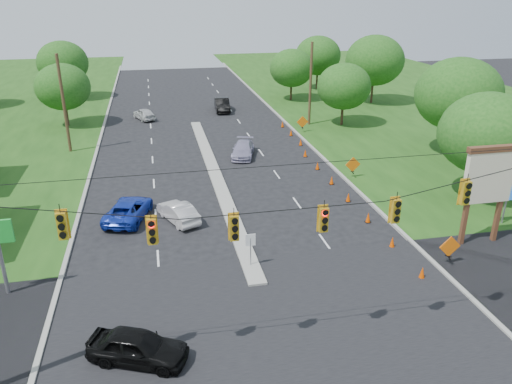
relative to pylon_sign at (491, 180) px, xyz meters
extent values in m
plane|color=black|center=(-14.31, -6.20, -4.00)|extent=(160.00, 160.00, 0.00)
cube|color=black|center=(-14.31, -6.20, -4.00)|extent=(160.00, 14.00, 0.02)
cube|color=gray|center=(-24.41, 23.80, -4.00)|extent=(0.25, 110.00, 0.16)
cube|color=gray|center=(-4.21, 23.80, -4.00)|extent=(0.25, 110.00, 0.16)
cube|color=gray|center=(-14.31, 14.80, -4.00)|extent=(1.00, 34.00, 0.18)
cylinder|color=gray|center=(-14.31, -0.20, -3.10)|extent=(0.06, 0.06, 1.80)
cube|color=white|center=(-14.31, -0.20, -2.30)|extent=(0.55, 0.04, 0.70)
cylinder|color=black|center=(-14.31, -7.20, 3.00)|extent=(24.00, 0.04, 0.04)
cube|color=gold|center=(-22.31, -7.20, 2.75)|extent=(0.34, 0.24, 1.00)
cube|color=gold|center=(-19.31, -7.20, 2.22)|extent=(0.34, 0.24, 1.00)
cube|color=gold|center=(-16.31, -7.20, 2.05)|extent=(0.34, 0.24, 1.00)
cube|color=gold|center=(-12.81, -7.20, 2.05)|extent=(0.34, 0.24, 1.00)
cube|color=gold|center=(-9.81, -7.20, 2.14)|extent=(0.34, 0.24, 1.00)
cube|color=gold|center=(-6.81, -7.20, 2.66)|extent=(0.34, 0.24, 1.00)
cylinder|color=#422D1C|center=(-26.81, 23.80, 0.50)|extent=(0.28, 0.28, 9.00)
cylinder|color=#422D1C|center=(-1.81, 28.80, 0.50)|extent=(0.28, 0.28, 9.00)
cylinder|color=gray|center=(-26.81, -0.20, -2.00)|extent=(0.20, 0.20, 4.00)
cube|color=#59331E|center=(-1.41, -0.20, -1.80)|extent=(0.25, 0.25, 4.40)
cube|color=#59331E|center=(0.79, -0.20, -1.80)|extent=(0.25, 0.25, 4.40)
cube|color=beige|center=(-0.31, -0.20, 0.30)|extent=(3.00, 0.35, 3.20)
cube|color=#59331E|center=(-0.31, -0.20, 1.95)|extent=(3.20, 0.40, 0.35)
cylinder|color=gray|center=(2.89, 1.80, -2.80)|extent=(0.12, 0.12, 2.40)
cube|color=blue|center=(2.89, 1.80, -1.80)|extent=(2.20, 0.20, 1.00)
cone|color=#DF4400|center=(-5.62, -3.20, -3.65)|extent=(0.32, 0.32, 0.70)
cone|color=#DF4400|center=(-5.62, 0.30, -3.65)|extent=(0.32, 0.32, 0.70)
cone|color=#DF4400|center=(-5.62, 3.80, -3.65)|extent=(0.32, 0.32, 0.70)
cone|color=#DF4400|center=(-5.62, 7.30, -3.65)|extent=(0.32, 0.32, 0.70)
cone|color=#DF4400|center=(-5.62, 10.80, -3.65)|extent=(0.32, 0.32, 0.70)
cone|color=#DF4400|center=(-5.62, 14.30, -3.65)|extent=(0.32, 0.32, 0.70)
cone|color=#DF4400|center=(-5.62, 17.80, -3.65)|extent=(0.32, 0.32, 0.70)
cone|color=#DF4400|center=(-5.02, 21.30, -3.65)|extent=(0.32, 0.32, 0.70)
cone|color=#DF4400|center=(-5.02, 24.80, -3.65)|extent=(0.32, 0.32, 0.70)
cone|color=#DF4400|center=(-5.02, 28.30, -3.65)|extent=(0.32, 0.32, 0.70)
cube|color=black|center=(-3.51, -2.20, -3.45)|extent=(0.06, 0.58, 0.26)
cube|color=black|center=(-3.51, -2.20, -3.45)|extent=(0.06, 0.58, 0.26)
cube|color=orange|center=(-3.51, -2.20, -2.85)|extent=(1.27, 0.05, 1.27)
cube|color=black|center=(-3.51, 11.80, -3.45)|extent=(0.06, 0.58, 0.26)
cube|color=black|center=(-3.51, 11.80, -3.45)|extent=(0.06, 0.58, 0.26)
cube|color=orange|center=(-3.51, 11.80, -2.85)|extent=(1.27, 0.05, 1.27)
cube|color=black|center=(-3.51, 25.80, -3.45)|extent=(0.06, 0.58, 0.26)
cube|color=black|center=(-3.51, 25.80, -3.45)|extent=(0.06, 0.58, 0.26)
cube|color=orange|center=(-3.51, 25.80, -2.85)|extent=(1.27, 0.05, 1.27)
cylinder|color=black|center=(-28.31, 33.80, -2.74)|extent=(0.28, 0.28, 2.52)
ellipsoid|color=#194C14|center=(-28.31, 33.80, 0.34)|extent=(5.88, 5.88, 5.04)
cylinder|color=black|center=(-30.31, 48.80, -2.56)|extent=(0.28, 0.28, 2.88)
ellipsoid|color=#194C14|center=(-30.31, 48.80, 0.96)|extent=(6.72, 6.72, 5.76)
cylinder|color=black|center=(3.69, 5.80, -2.56)|extent=(0.28, 0.28, 2.88)
ellipsoid|color=#194C14|center=(3.69, 5.80, 0.96)|extent=(6.72, 6.72, 5.76)
cylinder|color=black|center=(7.69, 15.80, -2.38)|extent=(0.28, 0.28, 3.24)
ellipsoid|color=#194C14|center=(7.69, 15.80, 1.58)|extent=(7.56, 7.56, 6.48)
cylinder|color=black|center=(1.69, 27.80, -2.74)|extent=(0.28, 0.28, 2.52)
ellipsoid|color=#194C14|center=(1.69, 27.80, 0.34)|extent=(5.88, 5.88, 5.04)
cylinder|color=black|center=(9.69, 37.80, -2.38)|extent=(0.28, 0.28, 3.24)
ellipsoid|color=#194C14|center=(9.69, 37.80, 1.58)|extent=(7.56, 7.56, 6.48)
cylinder|color=black|center=(5.69, 48.80, -2.56)|extent=(0.28, 0.28, 2.88)
ellipsoid|color=#194C14|center=(5.69, 48.80, 0.96)|extent=(6.72, 6.72, 5.76)
cylinder|color=black|center=(-0.31, 41.80, -2.74)|extent=(0.28, 0.28, 2.52)
ellipsoid|color=#194C14|center=(-0.31, 41.80, 0.34)|extent=(5.88, 5.88, 5.04)
imported|color=black|center=(-20.30, -6.57, -3.29)|extent=(4.49, 3.18, 1.42)
imported|color=beige|center=(-17.84, 6.58, -3.35)|extent=(2.81, 4.16, 1.30)
imported|color=#152EA7|center=(-21.04, 7.57, -3.32)|extent=(3.62, 5.37, 1.37)
imported|color=#9B94B4|center=(-11.17, 19.10, -3.34)|extent=(3.03, 4.86, 1.31)
imported|color=silver|center=(-19.96, 34.98, -3.34)|extent=(2.91, 4.20, 1.33)
imported|color=black|center=(-10.44, 37.27, -3.20)|extent=(1.98, 4.94, 1.60)
camera|label=1|loc=(-18.95, -23.70, 10.38)|focal=35.00mm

